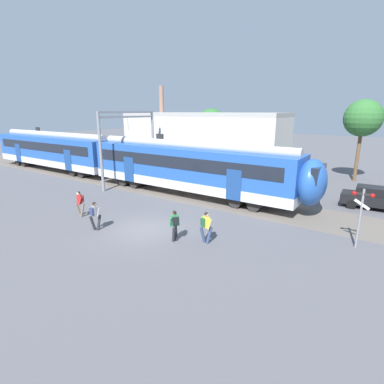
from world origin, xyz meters
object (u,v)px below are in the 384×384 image
object	(u,v)px
pedestrian_green	(175,223)
parked_car_black	(373,198)
commuter_train	(114,158)
pedestrian_yellow	(206,225)
crossing_signal	(361,209)
pedestrian_grey	(95,214)
pedestrian_red	(80,202)

from	to	relation	value
pedestrian_green	parked_car_black	size ratio (longest dim) A/B	0.41
commuter_train	parked_car_black	size ratio (longest dim) A/B	9.34
commuter_train	pedestrian_green	xyz separation A→B (m)	(13.30, -7.79, -1.26)
pedestrian_yellow	crossing_signal	size ratio (longest dim) A/B	0.56
pedestrian_grey	pedestrian_green	bearing A→B (deg)	16.36
pedestrian_green	pedestrian_red	bearing A→B (deg)	-176.82
pedestrian_red	crossing_signal	size ratio (longest dim) A/B	0.56
pedestrian_red	crossing_signal	xyz separation A→B (m)	(15.14, 4.84, 1.02)
parked_car_black	crossing_signal	size ratio (longest dim) A/B	1.36
pedestrian_grey	pedestrian_green	size ratio (longest dim) A/B	1.00
pedestrian_green	pedestrian_yellow	size ratio (longest dim) A/B	1.00
pedestrian_grey	parked_car_black	distance (m)	18.34
commuter_train	pedestrian_yellow	bearing A→B (deg)	-25.66
pedestrian_grey	pedestrian_yellow	distance (m)	6.40
parked_car_black	crossing_signal	xyz separation A→B (m)	(-0.12, -7.54, 1.23)
pedestrian_yellow	parked_car_black	world-z (taller)	pedestrian_yellow
pedestrian_yellow	parked_car_black	xyz separation A→B (m)	(6.55, 11.26, -0.21)
commuter_train	pedestrian_grey	xyz separation A→B (m)	(8.68, -9.15, -1.26)
pedestrian_grey	parked_car_black	world-z (taller)	pedestrian_grey
pedestrian_red	pedestrian_green	bearing A→B (deg)	3.18
pedestrian_red	pedestrian_grey	xyz separation A→B (m)	(2.66, -0.95, 0.00)
pedestrian_yellow	parked_car_black	bearing A→B (deg)	59.81
pedestrian_green	commuter_train	bearing A→B (deg)	149.65
commuter_train	pedestrian_green	world-z (taller)	commuter_train
pedestrian_red	parked_car_black	bearing A→B (deg)	39.02
parked_car_black	pedestrian_yellow	bearing A→B (deg)	-120.19
pedestrian_red	pedestrian_green	world-z (taller)	same
pedestrian_green	parked_car_black	distance (m)	14.39
parked_car_black	pedestrian_green	bearing A→B (deg)	-123.70
pedestrian_grey	pedestrian_green	world-z (taller)	same
pedestrian_green	crossing_signal	distance (m)	9.08
pedestrian_grey	pedestrian_green	xyz separation A→B (m)	(4.62, 1.36, 0.00)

